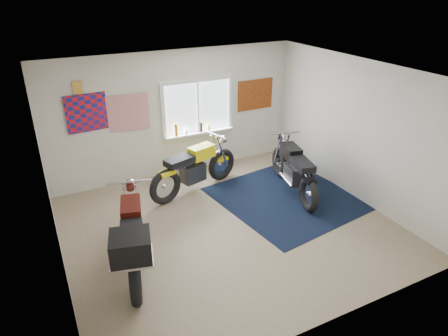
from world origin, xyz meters
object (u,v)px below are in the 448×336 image
navy_rug (287,197)px  maroon_tourer (133,239)px  yellow_triumph (194,169)px  black_chrome_bike (294,170)px

navy_rug → maroon_tourer: maroon_tourer is taller
yellow_triumph → maroon_tourer: bearing=-149.3°
navy_rug → yellow_triumph: size_ratio=1.21×
yellow_triumph → navy_rug: bearing=-53.2°
black_chrome_bike → yellow_triumph: bearing=74.2°
navy_rug → maroon_tourer: size_ratio=1.14×
yellow_triumph → maroon_tourer: 2.65m
navy_rug → black_chrome_bike: bearing=34.4°
navy_rug → maroon_tourer: bearing=-165.7°
navy_rug → black_chrome_bike: black_chrome_bike is taller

